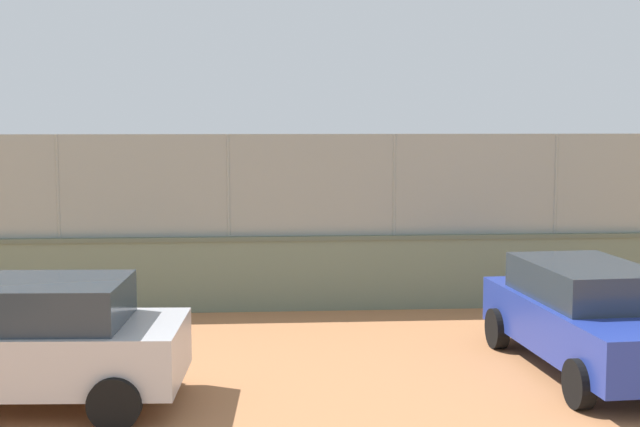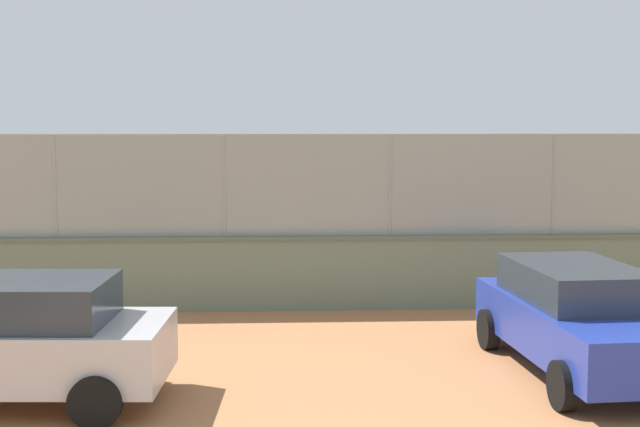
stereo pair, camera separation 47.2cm
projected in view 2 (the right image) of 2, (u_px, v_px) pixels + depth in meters
The scene contains 11 objects.
ground_plane at pixel (357, 242), 25.98m from camera, with size 260.00×260.00×0.00m, color #B27247.
perimeter_wall at pixel (308, 272), 16.71m from camera, with size 28.06×0.86×1.39m.
fence_panel_on_wall at pixel (308, 185), 16.54m from camera, with size 27.56×0.60×1.87m.
player_crossing_court at pixel (581, 230), 20.59m from camera, with size 0.78×1.22×1.71m.
player_baseline_waiting at pixel (274, 219), 23.46m from camera, with size 0.92×0.67×1.59m.
player_near_wall_returning at pixel (128, 228), 21.09m from camera, with size 1.07×0.79×1.70m.
sports_ball at pixel (567, 276), 19.64m from camera, with size 0.24×0.24×0.24m, color white.
spare_ball_by_wall at pixel (474, 296), 17.65m from camera, with size 0.18×0.18×0.18m, color #3399D8.
courtside_bench at pixel (275, 271), 18.31m from camera, with size 1.61×0.41×0.87m.
parked_car_blue at pixel (579, 317), 12.50m from camera, with size 2.18×4.49×1.51m.
parked_car_silver at pixel (5, 339), 11.15m from camera, with size 4.15×2.15×1.57m.
Camera 2 is at (1.85, 25.71, 3.53)m, focal length 50.59 mm.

